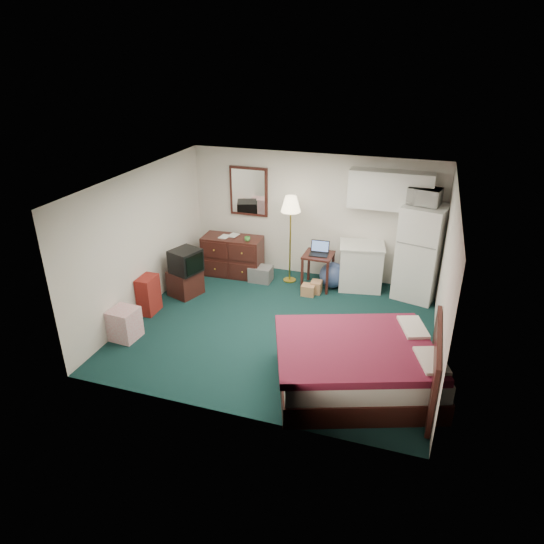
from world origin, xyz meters
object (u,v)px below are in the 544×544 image
(floor_lamp, at_px, (290,240))
(suitcase, at_px, (149,295))
(fridge, at_px, (420,252))
(dresser, at_px, (233,256))
(kitchen_counter, at_px, (361,267))
(tv_stand, at_px, (185,282))
(desk, at_px, (318,271))
(bed, at_px, (357,367))

(floor_lamp, xyz_separation_m, suitcase, (-2.02, -2.00, -0.54))
(floor_lamp, relative_size, fridge, 0.99)
(dresser, xyz_separation_m, kitchen_counter, (2.59, 0.19, 0.03))
(floor_lamp, distance_m, fridge, 2.45)
(fridge, bearing_deg, tv_stand, -148.49)
(dresser, xyz_separation_m, suitcase, (-0.82, -1.94, -0.07))
(desk, bearing_deg, suitcase, -143.09)
(kitchen_counter, distance_m, fridge, 1.16)
(fridge, xyz_separation_m, tv_stand, (-4.18, -1.28, -0.65))
(dresser, height_order, kitchen_counter, kitchen_counter)
(bed, bearing_deg, tv_stand, 133.62)
(dresser, distance_m, bed, 4.19)
(desk, distance_m, bed, 3.11)
(dresser, xyz_separation_m, bed, (3.02, -2.91, -0.07))
(floor_lamp, bearing_deg, fridge, 2.41)
(desk, xyz_separation_m, tv_stand, (-2.32, -1.07, -0.11))
(suitcase, bearing_deg, fridge, 24.71)
(floor_lamp, bearing_deg, kitchen_counter, 5.47)
(floor_lamp, relative_size, tv_stand, 3.30)
(tv_stand, distance_m, suitcase, 0.87)
(desk, bearing_deg, kitchen_counter, 17.95)
(desk, relative_size, bed, 0.33)
(floor_lamp, height_order, bed, floor_lamp)
(floor_lamp, height_order, desk, floor_lamp)
(fridge, xyz_separation_m, bed, (-0.64, -3.07, -0.55))
(dresser, relative_size, kitchen_counter, 1.37)
(floor_lamp, relative_size, bed, 0.83)
(kitchen_counter, bearing_deg, floor_lamp, 175.61)
(bed, xyz_separation_m, suitcase, (-3.83, 0.97, 0.00))
(floor_lamp, relative_size, kitchen_counter, 2.01)
(bed, height_order, tv_stand, bed)
(dresser, relative_size, suitcase, 1.76)
(desk, xyz_separation_m, fridge, (1.86, 0.21, 0.54))
(desk, xyz_separation_m, suitcase, (-2.62, -1.89, -0.01))
(dresser, height_order, floor_lamp, floor_lamp)
(bed, distance_m, tv_stand, 3.97)
(desk, height_order, kitchen_counter, kitchen_counter)
(floor_lamp, bearing_deg, dresser, -177.19)
(kitchen_counter, bearing_deg, suitcase, -157.88)
(floor_lamp, distance_m, suitcase, 2.89)
(floor_lamp, bearing_deg, suitcase, -135.34)
(kitchen_counter, xyz_separation_m, bed, (0.43, -3.10, -0.10))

